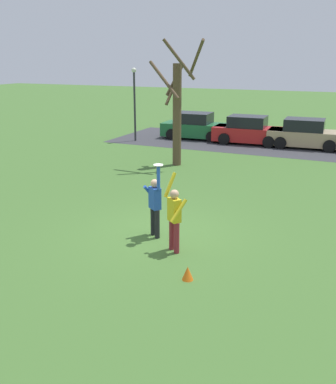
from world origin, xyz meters
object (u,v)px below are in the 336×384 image
(frisbee_disc, at_px, (158,165))
(field_cone_orange, at_px, (188,273))
(parked_car_tan, at_px, (306,135))
(bare_tree_tall, at_px, (177,107))
(person_defender, at_px, (174,215))
(person_catcher, at_px, (155,203))
(lamppost_by_lot, at_px, (134,97))
(parked_car_green, at_px, (195,127))
(parked_car_red, at_px, (249,131))

(frisbee_disc, relative_size, field_cone_orange, 0.81)
(parked_car_tan, relative_size, bare_tree_tall, 0.75)
(person_defender, distance_m, parked_car_tan, 15.61)
(person_catcher, relative_size, lamppost_by_lot, 0.49)
(person_defender, xyz_separation_m, parked_car_tan, (1.21, 15.56, -0.25))
(parked_car_green, bearing_deg, person_defender, -73.53)
(person_defender, distance_m, field_cone_orange, 1.76)
(parked_car_red, xyz_separation_m, parked_car_tan, (3.19, 0.05, 0.00))
(frisbee_disc, xyz_separation_m, parked_car_tan, (1.91, 15.02, -1.37))
(bare_tree_tall, bearing_deg, parked_car_tan, 54.15)
(person_catcher, distance_m, field_cone_orange, 2.75)
(parked_car_red, distance_m, lamppost_by_lot, 6.99)
(lamppost_by_lot, bearing_deg, person_defender, -58.13)
(lamppost_by_lot, bearing_deg, person_catcher, -59.60)
(frisbee_disc, bearing_deg, lamppost_by_lot, 120.72)
(person_catcher, height_order, lamppost_by_lot, lamppost_by_lot)
(lamppost_by_lot, distance_m, field_cone_orange, 17.66)
(person_defender, distance_m, parked_car_green, 16.66)
(frisbee_disc, xyz_separation_m, lamppost_by_lot, (-7.73, 13.00, 0.49))
(person_catcher, relative_size, field_cone_orange, 6.50)
(parked_car_green, bearing_deg, parked_car_red, -6.59)
(parked_car_green, relative_size, parked_car_red, 1.00)
(parked_car_tan, bearing_deg, parked_car_red, 178.46)
(parked_car_tan, bearing_deg, lamppost_by_lot, -170.55)
(bare_tree_tall, relative_size, lamppost_by_lot, 1.31)
(person_defender, height_order, field_cone_orange, person_defender)
(lamppost_by_lot, bearing_deg, parked_car_red, 17.02)
(parked_car_green, bearing_deg, field_cone_orange, -72.19)
(person_defender, relative_size, parked_car_green, 0.49)
(person_catcher, height_order, parked_car_red, person_catcher)
(person_catcher, distance_m, lamppost_by_lot, 15.00)
(frisbee_disc, xyz_separation_m, bare_tree_tall, (-2.98, 8.26, 0.58))
(person_defender, bearing_deg, parked_car_green, -33.21)
(person_defender, distance_m, parked_car_red, 15.64)
(person_defender, bearing_deg, person_catcher, 0.00)
(parked_car_green, xyz_separation_m, lamppost_by_lot, (-3.03, -2.22, 1.86))
(parked_car_red, height_order, bare_tree_tall, bare_tree_tall)
(parked_car_green, relative_size, parked_car_tan, 1.00)
(person_defender, relative_size, parked_car_tan, 0.49)
(field_cone_orange, bearing_deg, lamppost_by_lot, 122.11)
(parked_car_green, bearing_deg, lamppost_by_lot, -146.10)
(person_defender, xyz_separation_m, field_cone_orange, (0.88, -1.28, -0.82))
(parked_car_green, height_order, lamppost_by_lot, lamppost_by_lot)
(person_catcher, bearing_deg, person_defender, 0.00)
(parked_car_red, distance_m, bare_tree_tall, 7.19)
(parked_car_red, height_order, lamppost_by_lot, lamppost_by_lot)
(person_defender, bearing_deg, field_cone_orange, 162.54)
(parked_car_tan, bearing_deg, bare_tree_tall, -128.26)
(frisbee_disc, relative_size, lamppost_by_lot, 0.06)
(parked_car_green, distance_m, field_cone_orange, 18.17)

